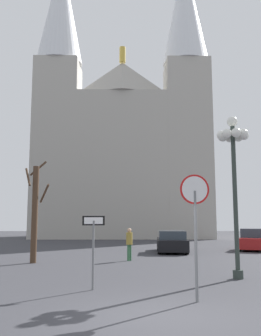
# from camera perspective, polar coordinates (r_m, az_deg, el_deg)

# --- Properties ---
(ground_plane) EXTENTS (120.00, 120.00, 0.00)m
(ground_plane) POSITION_cam_1_polar(r_m,az_deg,el_deg) (8.52, 3.85, -21.75)
(ground_plane) COLOR #38383D
(cathedral) EXTENTS (20.13, 10.51, 34.61)m
(cathedral) POSITION_cam_1_polar(r_m,az_deg,el_deg) (44.21, -1.21, 4.45)
(cathedral) COLOR #ADA89E
(cathedral) RESTS_ON ground
(stop_sign) EXTENTS (0.77, 0.12, 3.21)m
(stop_sign) POSITION_cam_1_polar(r_m,az_deg,el_deg) (9.84, 9.82, -6.58)
(stop_sign) COLOR slate
(stop_sign) RESTS_ON ground
(one_way_arrow_sign) EXTENTS (0.66, 0.25, 2.16)m
(one_way_arrow_sign) POSITION_cam_1_polar(r_m,az_deg,el_deg) (11.40, -5.69, -11.00)
(one_way_arrow_sign) COLOR slate
(one_way_arrow_sign) RESTS_ON ground
(street_lamp) EXTENTS (1.18, 1.18, 5.82)m
(street_lamp) POSITION_cam_1_polar(r_m,az_deg,el_deg) (14.10, 15.46, 1.39)
(street_lamp) COLOR #2D3833
(street_lamp) RESTS_ON ground
(bare_tree) EXTENTS (1.30, 1.29, 4.97)m
(bare_tree) POSITION_cam_1_polar(r_m,az_deg,el_deg) (18.79, -14.38, -6.37)
(bare_tree) COLOR #473323
(bare_tree) RESTS_ON ground
(parked_car_near_black) EXTENTS (2.11, 4.53, 1.35)m
(parked_car_near_black) POSITION_cam_1_polar(r_m,az_deg,el_deg) (24.34, 6.32, -11.13)
(parked_car_near_black) COLOR black
(parked_car_near_black) RESTS_ON ground
(parked_car_far_red) EXTENTS (3.32, 4.57, 1.44)m
(parked_car_far_red) POSITION_cam_1_polar(r_m,az_deg,el_deg) (27.27, 18.38, -10.35)
(parked_car_far_red) COLOR maroon
(parked_car_far_red) RESTS_ON ground
(pedestrian_walking) EXTENTS (0.32, 0.32, 1.62)m
(pedestrian_walking) POSITION_cam_1_polar(r_m,az_deg,el_deg) (19.19, -0.18, -11.08)
(pedestrian_walking) COLOR #33663F
(pedestrian_walking) RESTS_ON ground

